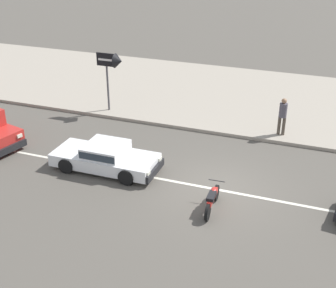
{
  "coord_description": "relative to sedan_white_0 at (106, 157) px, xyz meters",
  "views": [
    {
      "loc": [
        3.32,
        -14.13,
        8.89
      ],
      "look_at": [
        -2.41,
        1.36,
        0.8
      ],
      "focal_mm": 50.0,
      "sensor_mm": 36.0,
      "label": 1
    }
  ],
  "objects": [
    {
      "name": "ground_plane",
      "position": [
        4.46,
        -0.0,
        -0.53
      ],
      "size": [
        160.0,
        160.0,
        0.0
      ],
      "primitive_type": "plane",
      "color": "#544F47"
    },
    {
      "name": "lane_centre_stripe",
      "position": [
        4.46,
        -0.0,
        -0.53
      ],
      "size": [
        50.4,
        0.14,
        0.01
      ],
      "primitive_type": "cube",
      "color": "silver",
      "rests_on": "ground"
    },
    {
      "name": "kerb_strip",
      "position": [
        4.46,
        9.53,
        -0.46
      ],
      "size": [
        68.0,
        10.0,
        0.15
      ],
      "primitive_type": "cube",
      "color": "#9E9384",
      "rests_on": "ground"
    },
    {
      "name": "sedan_white_0",
      "position": [
        0.0,
        0.0,
        0.0
      ],
      "size": [
        4.17,
        1.81,
        1.06
      ],
      "color": "white",
      "rests_on": "ground"
    },
    {
      "name": "motorcycle_0",
      "position": [
        4.6,
        -1.27,
        -0.11
      ],
      "size": [
        0.56,
        1.82,
        0.8
      ],
      "color": "black",
      "rests_on": "ground"
    },
    {
      "name": "arrow_signboard",
      "position": [
        -2.04,
        5.23,
        2.05
      ],
      "size": [
        1.33,
        0.69,
        2.92
      ],
      "color": "#4C4C51",
      "rests_on": "kerb_strip"
    },
    {
      "name": "pedestrian_near_clock",
      "position": [
        5.93,
        5.25,
        0.6
      ],
      "size": [
        0.34,
        0.34,
        1.69
      ],
      "color": "#4C4238",
      "rests_on": "kerb_strip"
    }
  ]
}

